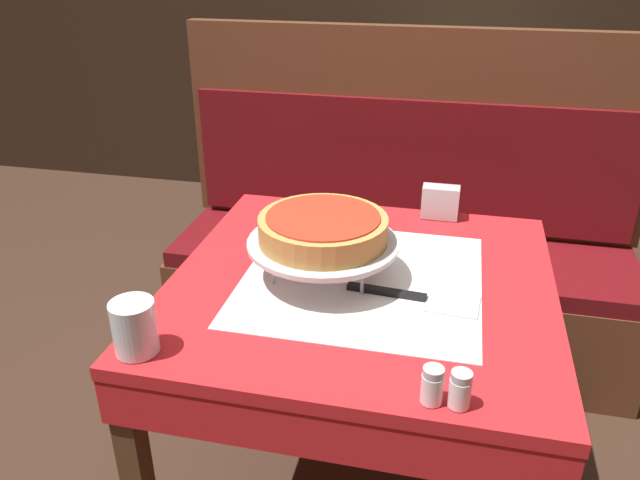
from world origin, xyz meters
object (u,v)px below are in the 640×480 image
at_px(water_glass_near, 134,327).
at_px(booth_bench, 400,266).
at_px(pepper_shaker, 460,389).
at_px(condiment_caddy, 459,89).
at_px(dining_table_front, 361,312).
at_px(napkin_holder, 440,202).
at_px(deep_dish_pizza, 323,228).
at_px(dining_table_rear, 461,119).
at_px(pizza_pan_stand, 323,245).
at_px(salt_shaker, 432,385).
at_px(pizza_server, 419,298).

bearing_deg(water_glass_near, booth_bench, 72.83).
relative_size(booth_bench, water_glass_near, 16.22).
bearing_deg(pepper_shaker, condiment_caddy, 91.53).
bearing_deg(dining_table_front, napkin_holder, 68.34).
distance_m(deep_dish_pizza, pepper_shaker, 0.50).
bearing_deg(dining_table_rear, condiment_caddy, 177.94).
bearing_deg(dining_table_rear, booth_bench, -100.52).
relative_size(pizza_pan_stand, pepper_shaker, 5.07).
bearing_deg(deep_dish_pizza, pizza_pan_stand, 3.58).
xyz_separation_m(booth_bench, salt_shaker, (0.17, -1.26, 0.47)).
xyz_separation_m(dining_table_rear, booth_bench, (-0.18, -0.94, -0.33)).
bearing_deg(pepper_shaker, pizza_server, 105.92).
height_order(pizza_server, water_glass_near, water_glass_near).
bearing_deg(pizza_server, dining_table_rear, 88.29).
bearing_deg(condiment_caddy, deep_dish_pizza, -97.98).
bearing_deg(pizza_pan_stand, salt_shaker, -54.30).
xyz_separation_m(pepper_shaker, condiment_caddy, (-0.06, 2.21, 0.01)).
height_order(dining_table_front, deep_dish_pizza, deep_dish_pizza).
xyz_separation_m(pizza_server, salt_shaker, (0.05, -0.32, 0.03)).
height_order(dining_table_rear, salt_shaker, salt_shaker).
xyz_separation_m(pizza_server, water_glass_near, (-0.50, -0.30, 0.05)).
xyz_separation_m(dining_table_front, deep_dish_pizza, (-0.09, -0.01, 0.21)).
xyz_separation_m(booth_bench, napkin_holder, (0.14, -0.49, 0.48)).
bearing_deg(salt_shaker, booth_bench, 97.48).
bearing_deg(napkin_holder, deep_dish_pizza, -121.51).
distance_m(pizza_server, pepper_shaker, 0.34).
relative_size(dining_table_rear, napkin_holder, 7.69).
bearing_deg(pepper_shaker, dining_table_front, 120.50).
distance_m(dining_table_rear, booth_bench, 1.02).
distance_m(water_glass_near, salt_shaker, 0.55).
height_order(pizza_pan_stand, pepper_shaker, pizza_pan_stand).
relative_size(dining_table_rear, salt_shaker, 11.27).
bearing_deg(salt_shaker, condiment_caddy, 90.35).
bearing_deg(dining_table_rear, dining_table_front, -95.99).
height_order(dining_table_front, water_glass_near, water_glass_near).
xyz_separation_m(dining_table_front, salt_shaker, (0.18, -0.39, 0.12)).
distance_m(deep_dish_pizza, salt_shaker, 0.47).
bearing_deg(deep_dish_pizza, booth_bench, 83.28).
distance_m(pizza_pan_stand, pizza_server, 0.24).
height_order(deep_dish_pizza, napkin_holder, deep_dish_pizza).
distance_m(dining_table_rear, pizza_pan_stand, 1.86).
distance_m(dining_table_front, napkin_holder, 0.44).
distance_m(dining_table_front, pizza_server, 0.18).
relative_size(pizza_server, pepper_shaker, 4.31).
distance_m(booth_bench, pizza_server, 1.04).
relative_size(deep_dish_pizza, water_glass_near, 2.74).
relative_size(dining_table_front, deep_dish_pizza, 2.99).
xyz_separation_m(booth_bench, pepper_shaker, (0.21, -1.26, 0.47)).
bearing_deg(dining_table_rear, pizza_pan_stand, -98.69).
distance_m(dining_table_rear, deep_dish_pizza, 1.87).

